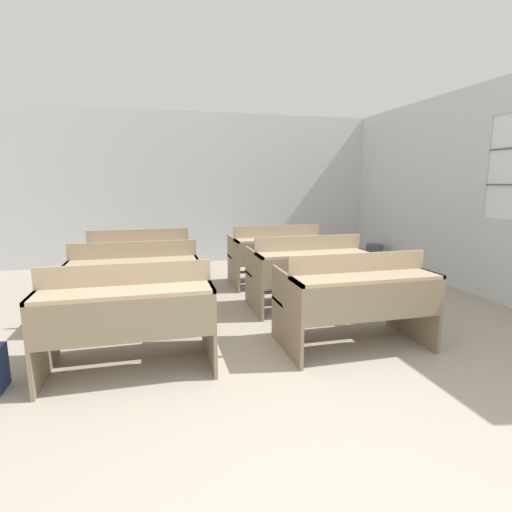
{
  "coord_description": "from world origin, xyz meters",
  "views": [
    {
      "loc": [
        -0.67,
        -1.43,
        1.49
      ],
      "look_at": [
        0.3,
        2.37,
        0.76
      ],
      "focal_mm": 28.0,
      "sensor_mm": 36.0,
      "label": 1
    }
  ],
  "objects_px": {
    "wastepaper_bin": "(374,255)",
    "bench_third_left": "(140,260)",
    "bench_front_left": "(129,314)",
    "bench_front_right": "(355,297)",
    "bench_third_right": "(276,253)",
    "bench_second_right": "(307,270)",
    "bench_second_left": "(136,279)"
  },
  "relations": [
    {
      "from": "bench_front_right",
      "to": "bench_third_left",
      "type": "relative_size",
      "value": 1.0
    },
    {
      "from": "bench_second_right",
      "to": "bench_front_right",
      "type": "bearing_deg",
      "value": -90.15
    },
    {
      "from": "bench_second_right",
      "to": "bench_third_right",
      "type": "xyz_separation_m",
      "value": [
        -0.01,
        1.18,
        0.0
      ]
    },
    {
      "from": "bench_front_left",
      "to": "bench_second_right",
      "type": "bearing_deg",
      "value": 30.63
    },
    {
      "from": "bench_third_left",
      "to": "bench_third_right",
      "type": "relative_size",
      "value": 1.0
    },
    {
      "from": "bench_front_right",
      "to": "bench_third_left",
      "type": "height_order",
      "value": "same"
    },
    {
      "from": "bench_second_right",
      "to": "bench_third_right",
      "type": "bearing_deg",
      "value": 90.58
    },
    {
      "from": "bench_front_right",
      "to": "wastepaper_bin",
      "type": "relative_size",
      "value": 3.39
    },
    {
      "from": "bench_front_left",
      "to": "bench_front_right",
      "type": "xyz_separation_m",
      "value": [
        1.95,
        -0.03,
        0.0
      ]
    },
    {
      "from": "bench_second_left",
      "to": "bench_third_left",
      "type": "xyz_separation_m",
      "value": [
        0.01,
        1.15,
        0.0
      ]
    },
    {
      "from": "bench_front_right",
      "to": "wastepaper_bin",
      "type": "distance_m",
      "value": 3.91
    },
    {
      "from": "bench_front_right",
      "to": "bench_third_right",
      "type": "xyz_separation_m",
      "value": [
        -0.01,
        2.37,
        0.0
      ]
    },
    {
      "from": "bench_second_left",
      "to": "bench_third_right",
      "type": "relative_size",
      "value": 1.0
    },
    {
      "from": "bench_third_right",
      "to": "wastepaper_bin",
      "type": "relative_size",
      "value": 3.39
    },
    {
      "from": "bench_front_left",
      "to": "bench_second_left",
      "type": "relative_size",
      "value": 1.0
    },
    {
      "from": "bench_second_right",
      "to": "wastepaper_bin",
      "type": "bearing_deg",
      "value": 44.17
    },
    {
      "from": "bench_front_right",
      "to": "bench_third_right",
      "type": "distance_m",
      "value": 2.37
    },
    {
      "from": "bench_second_left",
      "to": "bench_third_right",
      "type": "height_order",
      "value": "same"
    },
    {
      "from": "wastepaper_bin",
      "to": "bench_third_left",
      "type": "bearing_deg",
      "value": -167.37
    },
    {
      "from": "bench_front_left",
      "to": "wastepaper_bin",
      "type": "bearing_deg",
      "value": 38.31
    },
    {
      "from": "bench_front_right",
      "to": "bench_third_right",
      "type": "bearing_deg",
      "value": 90.21
    },
    {
      "from": "bench_front_left",
      "to": "bench_second_left",
      "type": "bearing_deg",
      "value": 89.67
    },
    {
      "from": "bench_front_right",
      "to": "bench_second_left",
      "type": "xyz_separation_m",
      "value": [
        -1.95,
        1.2,
        0.0
      ]
    },
    {
      "from": "bench_second_right",
      "to": "bench_third_left",
      "type": "distance_m",
      "value": 2.26
    },
    {
      "from": "bench_front_right",
      "to": "bench_third_left",
      "type": "xyz_separation_m",
      "value": [
        -1.93,
        2.35,
        0.0
      ]
    },
    {
      "from": "bench_front_left",
      "to": "wastepaper_bin",
      "type": "distance_m",
      "value": 5.22
    },
    {
      "from": "wastepaper_bin",
      "to": "bench_third_right",
      "type": "bearing_deg",
      "value": -157.38
    },
    {
      "from": "bench_front_left",
      "to": "bench_second_left",
      "type": "distance_m",
      "value": 1.17
    },
    {
      "from": "bench_front_left",
      "to": "bench_third_left",
      "type": "height_order",
      "value": "same"
    },
    {
      "from": "bench_second_left",
      "to": "bench_second_right",
      "type": "distance_m",
      "value": 1.95
    },
    {
      "from": "bench_front_left",
      "to": "bench_second_right",
      "type": "xyz_separation_m",
      "value": [
        1.96,
        1.16,
        0.0
      ]
    },
    {
      "from": "bench_front_left",
      "to": "bench_third_right",
      "type": "distance_m",
      "value": 3.04
    }
  ]
}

